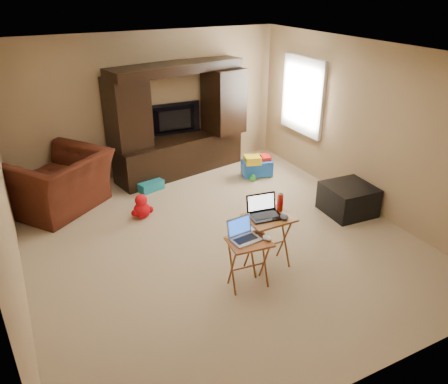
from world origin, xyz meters
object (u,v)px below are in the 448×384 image
plush_toy (142,206)px  water_bottle (280,202)px  ottoman (348,199)px  tray_table_left (249,264)px  laptop_right (266,208)px  tray_table_right (268,242)px  mouse_left (267,238)px  recliner (59,183)px  entertainment_center (178,120)px  laptop_left (246,231)px  push_toy (257,165)px  mouse_right (284,217)px  child_rocker (147,173)px  television (175,120)px

plush_toy → water_bottle: size_ratio=1.78×
ottoman → tray_table_left: (-2.27, -0.87, 0.08)m
plush_toy → laptop_right: bearing=-63.0°
tray_table_right → mouse_left: tray_table_right is taller
recliner → tray_table_right: recliner is taller
entertainment_center → laptop_right: entertainment_center is taller
entertainment_center → tray_table_right: size_ratio=3.41×
ottoman → water_bottle: water_bottle is taller
ottoman → laptop_left: size_ratio=2.16×
mouse_left → water_bottle: (0.41, 0.37, 0.18)m
mouse_left → laptop_left: bearing=155.6°
push_toy → mouse_right: size_ratio=3.82×
plush_toy → laptop_right: (0.97, -1.91, 0.64)m
recliner → laptop_left: recliner is taller
mouse_left → recliner: bearing=120.7°
child_rocker → laptop_right: (0.58, -2.86, 0.55)m
tray_table_left → laptop_right: size_ratio=1.65×
television → water_bottle: size_ratio=4.60×
television → tray_table_left: (-0.57, -3.69, -0.65)m
push_toy → laptop_left: (-1.77, -2.67, 0.53)m
push_toy → laptop_right: (-1.38, -2.47, 0.63)m
push_toy → mouse_left: bearing=-103.2°
laptop_right → water_bottle: (0.24, 0.06, -0.01)m
tray_table_left → laptop_right: (0.36, 0.24, 0.53)m
tray_table_right → laptop_left: bearing=-156.6°
laptop_right → mouse_left: (-0.17, -0.31, -0.19)m
tray_table_right → water_bottle: water_bottle is taller
entertainment_center → push_toy: bearing=-46.3°
television → mouse_right: 3.60m
push_toy → tray_table_left: (-1.74, -2.70, 0.10)m
recliner → tray_table_left: 3.43m
television → ottoman: television is taller
television → ottoman: (1.70, -2.82, -0.73)m
laptop_right → mouse_right: bearing=-31.7°
push_toy → tray_table_left: bearing=-106.8°
plush_toy → water_bottle: 2.30m
tray_table_left → laptop_right: bearing=39.4°
ottoman → laptop_left: (-2.30, -0.84, 0.51)m
laptop_left → laptop_right: 0.45m
entertainment_center → laptop_left: 3.55m
water_bottle → child_rocker: bearing=106.3°
entertainment_center → laptop_right: bearing=-104.8°
entertainment_center → television: bearing=78.8°
plush_toy → mouse_left: size_ratio=3.13×
tray_table_left → mouse_left: size_ratio=4.92×
entertainment_center → tray_table_right: entertainment_center is taller
tray_table_left → laptop_left: (-0.03, 0.03, 0.43)m
mouse_left → tray_table_left: bearing=159.8°
recliner → laptop_left: size_ratio=4.26×
recliner → mouse_left: bearing=84.2°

